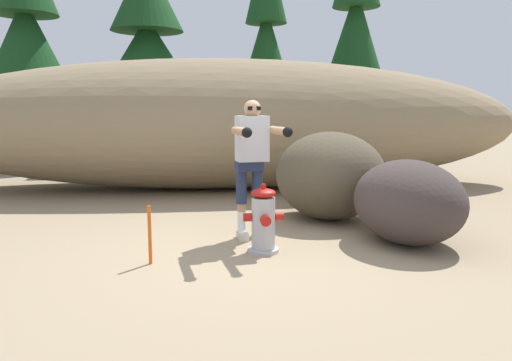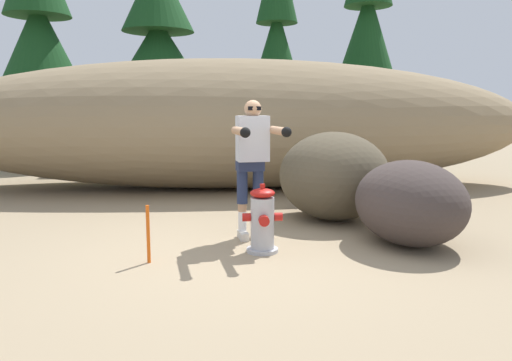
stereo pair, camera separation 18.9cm
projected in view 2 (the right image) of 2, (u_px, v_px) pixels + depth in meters
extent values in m
cube|color=#998466|center=(245.00, 252.00, 5.45)|extent=(56.00, 56.00, 0.04)
ellipsoid|color=#897556|center=(232.00, 124.00, 9.59)|extent=(12.09, 3.20, 2.51)
cylinder|color=#B2B2B7|center=(262.00, 250.00, 5.38)|extent=(0.35, 0.35, 0.04)
cylinder|color=#B2B2B7|center=(262.00, 223.00, 5.34)|extent=(0.26, 0.26, 0.57)
ellipsoid|color=red|center=(262.00, 193.00, 5.29)|extent=(0.27, 0.27, 0.10)
cylinder|color=red|center=(262.00, 186.00, 5.28)|extent=(0.06, 0.06, 0.05)
cylinder|color=red|center=(246.00, 217.00, 5.32)|extent=(0.09, 0.09, 0.09)
cylinder|color=red|center=(278.00, 217.00, 5.34)|extent=(0.09, 0.09, 0.09)
cylinder|color=red|center=(264.00, 221.00, 5.16)|extent=(0.11, 0.09, 0.11)
cube|color=beige|center=(259.00, 234.00, 5.95)|extent=(0.14, 0.27, 0.09)
cylinder|color=white|center=(258.00, 220.00, 5.98)|extent=(0.10, 0.10, 0.24)
cylinder|color=tan|center=(258.00, 207.00, 5.96)|extent=(0.10, 0.10, 0.10)
cylinder|color=#232D4C|center=(258.00, 185.00, 5.92)|extent=(0.13, 0.13, 0.43)
cube|color=beige|center=(243.00, 235.00, 5.90)|extent=(0.14, 0.27, 0.09)
cylinder|color=white|center=(242.00, 221.00, 5.94)|extent=(0.10, 0.10, 0.24)
cylinder|color=tan|center=(242.00, 207.00, 5.91)|extent=(0.10, 0.10, 0.10)
cylinder|color=#232D4C|center=(242.00, 186.00, 5.87)|extent=(0.13, 0.13, 0.43)
cube|color=#232D4C|center=(250.00, 164.00, 5.86)|extent=(0.35, 0.24, 0.16)
cube|color=#B7BCC6|center=(252.00, 139.00, 5.68)|extent=(0.39, 0.29, 0.53)
cube|color=#1E3823|center=(249.00, 135.00, 5.87)|extent=(0.30, 0.20, 0.40)
sphere|color=tan|center=(253.00, 109.00, 5.61)|extent=(0.20, 0.20, 0.20)
cube|color=black|center=(254.00, 108.00, 5.53)|extent=(0.15, 0.04, 0.04)
cylinder|color=tan|center=(279.00, 131.00, 5.36)|extent=(0.17, 0.59, 0.09)
sphere|color=black|center=(287.00, 132.00, 5.10)|extent=(0.11, 0.11, 0.11)
cylinder|color=tan|center=(240.00, 131.00, 5.26)|extent=(0.17, 0.59, 0.09)
sphere|color=black|center=(245.00, 133.00, 5.00)|extent=(0.11, 0.11, 0.11)
ellipsoid|color=#3E3431|center=(410.00, 203.00, 5.62)|extent=(1.39, 1.65, 0.98)
ellipsoid|color=#4D4433|center=(334.00, 176.00, 6.87)|extent=(2.12, 2.15, 1.24)
cylinder|color=#47331E|center=(46.00, 138.00, 12.88)|extent=(0.31, 0.31, 1.54)
cone|color=#143D19|center=(40.00, 54.00, 12.55)|extent=(2.55, 2.55, 2.80)
cylinder|color=#47331E|center=(161.00, 136.00, 13.47)|extent=(0.35, 0.35, 1.61)
cone|color=#143D19|center=(159.00, 62.00, 13.17)|extent=(2.96, 2.96, 2.36)
cylinder|color=#47331E|center=(276.00, 137.00, 14.23)|extent=(0.22, 0.22, 1.45)
cone|color=#143D19|center=(277.00, 59.00, 13.91)|extent=(1.81, 1.81, 2.97)
cylinder|color=#47331E|center=(364.00, 131.00, 15.09)|extent=(0.26, 0.26, 1.71)
cone|color=#143D19|center=(367.00, 46.00, 14.71)|extent=(2.20, 2.20, 3.43)
cylinder|color=#E55914|center=(148.00, 234.00, 4.96)|extent=(0.04, 0.04, 0.60)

